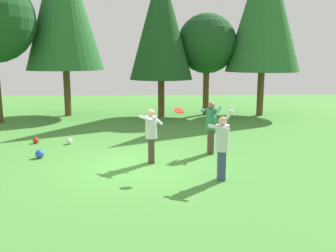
# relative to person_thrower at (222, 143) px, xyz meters

# --- Properties ---
(ground_plane) EXTENTS (40.00, 40.00, 0.00)m
(ground_plane) POSITION_rel_person_thrower_xyz_m (-2.39, 1.42, -0.98)
(ground_plane) COLOR #478C38
(person_thrower) EXTENTS (0.67, 0.67, 1.81)m
(person_thrower) POSITION_rel_person_thrower_xyz_m (0.00, 0.00, 0.00)
(person_thrower) COLOR #38476B
(person_thrower) RESTS_ON ground_plane
(person_catcher) EXTENTS (0.72, 0.73, 1.60)m
(person_catcher) POSITION_rel_person_thrower_xyz_m (-1.79, 1.59, -0.03)
(person_catcher) COLOR #4C382D
(person_catcher) RESTS_ON ground_plane
(person_bystander) EXTENTS (0.71, 0.73, 1.69)m
(person_bystander) POSITION_rel_person_thrower_xyz_m (0.11, 2.57, 0.02)
(person_bystander) COLOR #4C382D
(person_bystander) RESTS_ON ground_plane
(frisbee) EXTENTS (0.36, 0.35, 0.13)m
(frisbee) POSITION_rel_person_thrower_xyz_m (-1.04, 0.77, 0.71)
(frisbee) COLOR red
(ball_blue) EXTENTS (0.27, 0.27, 0.27)m
(ball_blue) POSITION_rel_person_thrower_xyz_m (-5.27, 2.22, -0.84)
(ball_blue) COLOR blue
(ball_blue) RESTS_ON ground_plane
(ball_white) EXTENTS (0.21, 0.21, 0.21)m
(ball_white) POSITION_rel_person_thrower_xyz_m (-4.78, 4.05, -0.87)
(ball_white) COLOR white
(ball_white) RESTS_ON ground_plane
(ball_red) EXTENTS (0.22, 0.22, 0.22)m
(ball_red) POSITION_rel_person_thrower_xyz_m (-6.03, 4.21, -0.87)
(ball_red) COLOR red
(ball_red) RESTS_ON ground_plane
(tree_center) EXTENTS (3.24, 3.24, 7.73)m
(tree_center) POSITION_rel_person_thrower_xyz_m (-1.37, 10.06, 3.86)
(tree_center) COLOR brown
(tree_center) RESTS_ON ground_plane
(tree_far_right) EXTENTS (3.84, 3.84, 9.18)m
(tree_far_right) POSITION_rel_person_thrower_xyz_m (3.96, 10.40, 4.77)
(tree_far_right) COLOR brown
(tree_far_right) RESTS_ON ground_plane
(tree_right) EXTENTS (3.15, 3.15, 5.39)m
(tree_right) POSITION_rel_person_thrower_xyz_m (1.09, 10.83, 2.82)
(tree_right) COLOR brown
(tree_right) RESTS_ON ground_plane
(tree_left) EXTENTS (3.99, 3.99, 9.53)m
(tree_left) POSITION_rel_person_thrower_xyz_m (-6.37, 10.67, 4.99)
(tree_left) COLOR brown
(tree_left) RESTS_ON ground_plane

